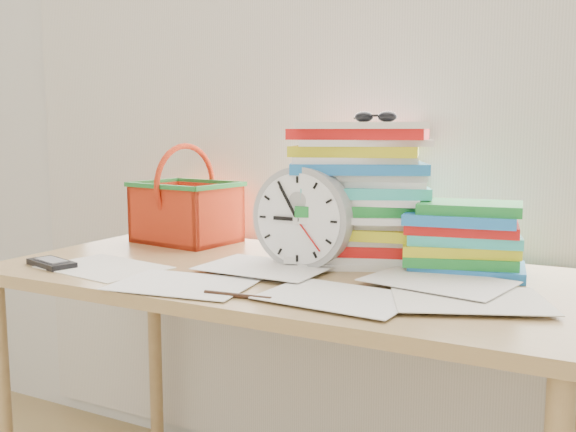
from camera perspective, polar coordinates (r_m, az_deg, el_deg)
The scene contains 10 objects.
curtain at distance 1.87m, azimuth 5.18°, elevation 14.17°, with size 2.40×0.01×2.50m, color silver.
desk at distance 1.57m, azimuth -0.46°, elevation -7.51°, with size 1.40×0.70×0.75m.
paper_stack at distance 1.65m, azimuth 6.32°, elevation 2.08°, with size 0.35×0.29×0.35m, color white, non-canonical shape.
clock at distance 1.55m, azimuth 1.30°, elevation -0.17°, with size 0.25×0.25×0.05m, color #9D9D9D.
sunglasses at distance 1.63m, azimuth 7.78°, elevation 8.74°, with size 0.12×0.10×0.03m, color black, non-canonical shape.
book_stack at distance 1.56m, azimuth 15.57°, elevation -1.90°, with size 0.28×0.22×0.17m, color white, non-canonical shape.
basket at distance 1.95m, azimuth -9.06°, elevation 1.92°, with size 0.29×0.22×0.29m, color red, non-canonical shape.
pen at distance 1.30m, azimuth -4.53°, elevation -7.07°, with size 0.01×0.01×0.15m, color black.
calculator at distance 1.70m, azimuth -20.28°, elevation -3.97°, with size 0.14×0.07×0.01m, color black.
scattered_papers at distance 1.55m, azimuth -0.46°, elevation -4.63°, with size 1.26×0.42×0.02m, color white, non-canonical shape.
Camera 1 is at (0.71, 0.26, 1.08)m, focal length 40.00 mm.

